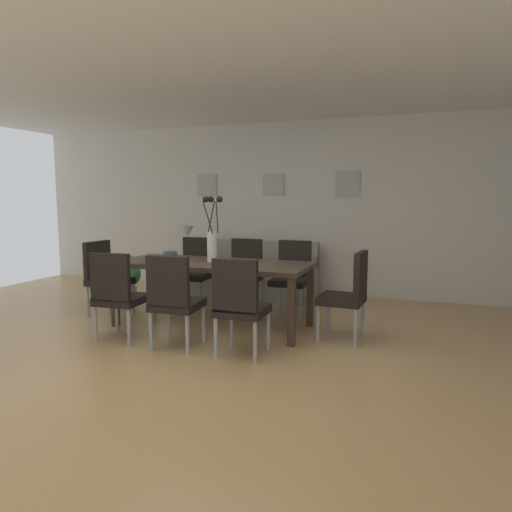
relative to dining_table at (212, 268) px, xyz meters
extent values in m
plane|color=tan|center=(0.22, -1.00, -0.67)|extent=(9.00, 9.00, 0.00)
cube|color=silver|center=(0.22, 2.25, 0.63)|extent=(9.00, 0.10, 2.60)
cube|color=white|center=(0.22, -0.60, 1.97)|extent=(9.00, 7.20, 0.08)
cube|color=#3D2D23|center=(0.00, 0.00, 0.04)|extent=(2.20, 0.89, 0.05)
cube|color=#3D2D23|center=(1.04, 0.39, -0.33)|extent=(0.07, 0.07, 0.69)
cube|color=#3D2D23|center=(-1.04, 0.39, -0.33)|extent=(0.07, 0.07, 0.69)
cube|color=#3D2D23|center=(1.04, -0.39, -0.33)|extent=(0.07, 0.07, 0.69)
cube|color=#3D2D23|center=(-1.04, -0.39, -0.33)|extent=(0.07, 0.07, 0.69)
cube|color=black|center=(-0.66, -0.77, -0.25)|extent=(0.47, 0.47, 0.08)
cube|color=black|center=(-0.64, -0.96, 0.01)|extent=(0.42, 0.09, 0.48)
cylinder|color=#9EA0A5|center=(-0.48, -0.57, -0.48)|extent=(0.04, 0.04, 0.38)
cylinder|color=#9EA0A5|center=(-0.86, -0.60, -0.48)|extent=(0.04, 0.04, 0.38)
cylinder|color=#9EA0A5|center=(-0.45, -0.95, -0.48)|extent=(0.04, 0.04, 0.38)
cylinder|color=#9EA0A5|center=(-0.83, -0.98, -0.48)|extent=(0.04, 0.04, 0.38)
cube|color=black|center=(-0.67, 0.77, -0.25)|extent=(0.46, 0.46, 0.08)
cube|color=black|center=(-0.68, 0.96, 0.01)|extent=(0.42, 0.08, 0.48)
cylinder|color=#9EA0A5|center=(-0.85, 0.57, -0.48)|extent=(0.04, 0.04, 0.38)
cylinder|color=#9EA0A5|center=(-0.47, 0.59, -0.48)|extent=(0.04, 0.04, 0.38)
cylinder|color=#9EA0A5|center=(-0.87, 0.94, -0.48)|extent=(0.04, 0.04, 0.38)
cylinder|color=#9EA0A5|center=(-0.49, 0.97, -0.48)|extent=(0.04, 0.04, 0.38)
cube|color=black|center=(0.00, -0.78, -0.25)|extent=(0.47, 0.47, 0.08)
cube|color=black|center=(0.01, -0.97, 0.01)|extent=(0.42, 0.09, 0.48)
cylinder|color=#9EA0A5|center=(0.17, -0.58, -0.48)|extent=(0.04, 0.04, 0.38)
cylinder|color=#9EA0A5|center=(-0.20, -0.60, -0.48)|extent=(0.04, 0.04, 0.38)
cylinder|color=#9EA0A5|center=(0.20, -0.96, -0.48)|extent=(0.04, 0.04, 0.38)
cylinder|color=#9EA0A5|center=(-0.18, -0.98, -0.48)|extent=(0.04, 0.04, 0.38)
cube|color=black|center=(0.02, 0.80, -0.25)|extent=(0.45, 0.45, 0.08)
cube|color=black|center=(0.03, 0.99, 0.01)|extent=(0.42, 0.07, 0.48)
cylinder|color=#9EA0A5|center=(-0.17, 0.61, -0.48)|extent=(0.04, 0.04, 0.38)
cylinder|color=#9EA0A5|center=(0.21, 0.61, -0.48)|extent=(0.04, 0.04, 0.38)
cylinder|color=#9EA0A5|center=(-0.16, 0.99, -0.48)|extent=(0.04, 0.04, 0.38)
cylinder|color=#9EA0A5|center=(0.22, 0.99, -0.48)|extent=(0.04, 0.04, 0.38)
cube|color=black|center=(0.68, -0.76, -0.25)|extent=(0.45, 0.45, 0.08)
cube|color=black|center=(0.68, -0.95, 0.01)|extent=(0.42, 0.07, 0.48)
cylinder|color=#9EA0A5|center=(0.86, -0.57, -0.48)|extent=(0.04, 0.04, 0.38)
cylinder|color=#9EA0A5|center=(0.48, -0.57, -0.48)|extent=(0.04, 0.04, 0.38)
cylinder|color=#9EA0A5|center=(0.87, -0.95, -0.48)|extent=(0.04, 0.04, 0.38)
cylinder|color=#9EA0A5|center=(0.49, -0.95, -0.48)|extent=(0.04, 0.04, 0.38)
cube|color=black|center=(0.68, 0.80, -0.25)|extent=(0.45, 0.45, 0.08)
cube|color=black|center=(0.69, 0.99, 0.01)|extent=(0.42, 0.07, 0.48)
cylinder|color=#9EA0A5|center=(0.49, 0.61, -0.48)|extent=(0.04, 0.04, 0.38)
cylinder|color=#9EA0A5|center=(0.87, 0.60, -0.48)|extent=(0.04, 0.04, 0.38)
cylinder|color=#9EA0A5|center=(0.50, 0.99, -0.48)|extent=(0.04, 0.04, 0.38)
cylinder|color=#9EA0A5|center=(0.88, 0.98, -0.48)|extent=(0.04, 0.04, 0.38)
cube|color=black|center=(-1.42, 0.01, -0.25)|extent=(0.47, 0.47, 0.08)
cube|color=black|center=(-1.61, 0.03, 0.01)|extent=(0.09, 0.42, 0.48)
cylinder|color=#9EA0A5|center=(-1.24, -0.19, -0.48)|extent=(0.04, 0.04, 0.38)
cylinder|color=#9EA0A5|center=(-1.21, 0.19, -0.48)|extent=(0.04, 0.04, 0.38)
cylinder|color=#9EA0A5|center=(-1.62, -0.16, -0.48)|extent=(0.04, 0.04, 0.38)
cylinder|color=#9EA0A5|center=(-1.59, 0.22, -0.48)|extent=(0.04, 0.04, 0.38)
cube|color=black|center=(1.45, 0.02, -0.25)|extent=(0.47, 0.47, 0.08)
cube|color=black|center=(1.64, 0.01, 0.01)|extent=(0.09, 0.42, 0.48)
cylinder|color=#9EA0A5|center=(1.28, 0.23, -0.48)|extent=(0.04, 0.04, 0.38)
cylinder|color=#9EA0A5|center=(1.25, -0.15, -0.48)|extent=(0.04, 0.04, 0.38)
cylinder|color=#9EA0A5|center=(1.66, 0.20, -0.48)|extent=(0.04, 0.04, 0.38)
cylinder|color=#9EA0A5|center=(1.63, -0.18, -0.48)|extent=(0.04, 0.04, 0.38)
cylinder|color=white|center=(0.00, 0.00, 0.24)|extent=(0.11, 0.11, 0.34)
cylinder|color=black|center=(0.06, 0.02, 0.57)|extent=(0.05, 0.12, 0.37)
sphere|color=black|center=(0.09, 0.03, 0.77)|extent=(0.07, 0.07, 0.07)
cylinder|color=black|center=(-0.03, 0.05, 0.57)|extent=(0.08, 0.05, 0.38)
sphere|color=black|center=(-0.05, 0.08, 0.77)|extent=(0.07, 0.07, 0.07)
cylinder|color=black|center=(-0.02, -0.06, 0.57)|extent=(0.15, 0.06, 0.36)
sphere|color=black|center=(-0.03, -0.09, 0.77)|extent=(0.07, 0.07, 0.07)
cylinder|color=#4C4742|center=(-0.66, -0.20, 0.07)|extent=(0.32, 0.32, 0.01)
cylinder|color=#475166|center=(-0.66, -0.20, 0.11)|extent=(0.17, 0.17, 0.06)
cylinder|color=#3C4556|center=(-0.66, -0.20, 0.12)|extent=(0.13, 0.13, 0.04)
cylinder|color=#4C4742|center=(-0.66, 0.20, 0.07)|extent=(0.32, 0.32, 0.01)
cylinder|color=#475166|center=(-0.66, 0.20, 0.11)|extent=(0.17, 0.17, 0.06)
cylinder|color=#3C4556|center=(-0.66, 0.20, 0.12)|extent=(0.13, 0.13, 0.04)
cube|color=gray|center=(-0.20, 1.65, -0.46)|extent=(1.93, 0.84, 0.42)
cube|color=gray|center=(-0.20, 1.99, -0.06)|extent=(1.93, 0.16, 0.38)
cube|color=gray|center=(0.72, 1.65, -0.15)|extent=(0.10, 0.84, 0.20)
cube|color=gray|center=(-1.11, 1.65, -0.15)|extent=(0.10, 0.84, 0.20)
cube|color=#33261E|center=(-1.25, 1.69, -0.41)|extent=(0.36, 0.36, 0.52)
cylinder|color=beige|center=(-1.25, 1.69, -0.11)|extent=(0.12, 0.12, 0.08)
cylinder|color=beige|center=(-1.25, 1.69, 0.07)|extent=(0.02, 0.02, 0.30)
cone|color=silver|center=(-1.25, 1.69, 0.27)|extent=(0.22, 0.22, 0.18)
cube|color=#B2ADA3|center=(-1.14, 2.18, 0.99)|extent=(0.33, 0.02, 0.35)
cube|color=#B2B2AD|center=(-1.14, 2.17, 0.99)|extent=(0.28, 0.01, 0.30)
cube|color=#B2ADA3|center=(0.00, 2.18, 0.99)|extent=(0.35, 0.02, 0.32)
cube|color=#B2B2AD|center=(0.00, 2.17, 0.99)|extent=(0.30, 0.01, 0.27)
cube|color=#B2ADA3|center=(1.14, 2.18, 0.99)|extent=(0.35, 0.02, 0.37)
cube|color=#B2B2AD|center=(1.14, 2.17, 0.99)|extent=(0.30, 0.01, 0.32)
cylinder|color=silver|center=(-1.64, 0.68, -0.56)|extent=(0.24, 0.24, 0.22)
sphere|color=#387A42|center=(-1.64, 0.68, -0.27)|extent=(0.36, 0.36, 0.36)
sphere|color=#387A42|center=(-1.59, 0.65, -0.11)|extent=(0.22, 0.22, 0.22)
camera|label=1|loc=(2.25, -4.64, 0.79)|focal=32.42mm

